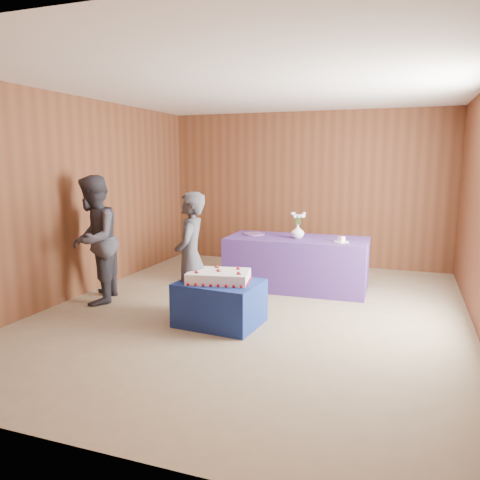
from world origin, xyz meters
The scene contains 13 objects.
ground centered at (0.00, 0.00, 0.00)m, with size 6.00×6.00×0.00m, color gray.
room_shell centered at (0.00, 0.00, 1.80)m, with size 5.04×6.04×2.72m.
cake_table centered at (-0.24, -0.52, 0.25)m, with size 0.90×0.70×0.50m, color navy.
serving_table centered at (0.24, 1.28, 0.38)m, with size 2.00×0.90×0.75m, color #473187.
sheet_cake centered at (-0.24, -0.53, 0.56)m, with size 0.78×0.60×0.16m.
vase centered at (0.26, 1.24, 0.85)m, with size 0.19×0.19×0.19m, color white.
flower_spray centered at (0.26, 1.24, 1.09)m, with size 0.22×0.21×0.17m.
platter centered at (-0.43, 1.35, 0.76)m, with size 0.32×0.32×0.02m, color #7951A2.
plate centered at (0.89, 1.12, 0.76)m, with size 0.20×0.20×0.01m, color silver.
cake_slice centered at (0.89, 1.12, 0.80)m, with size 0.10×0.10×0.09m.
knife centered at (0.91, 0.98, 0.75)m, with size 0.26×0.02×0.00m, color #BDBCC1.
guest_left centered at (-0.61, -0.49, 0.75)m, with size 0.55×0.36×1.50m, color #3C3E47.
guest_right centered at (-2.09, -0.28, 0.84)m, with size 0.81×0.63×1.67m, color #363540.
Camera 1 is at (1.71, -5.27, 1.85)m, focal length 35.00 mm.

